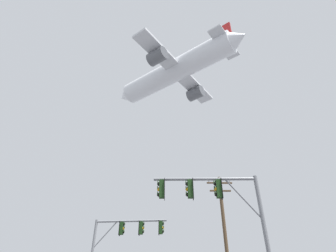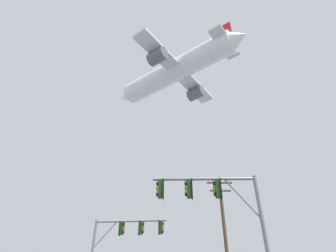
{
  "view_description": "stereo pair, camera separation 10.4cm",
  "coord_description": "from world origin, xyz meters",
  "px_view_note": "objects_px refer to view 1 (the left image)",
  "views": [
    {
      "loc": [
        0.86,
        -5.49,
        1.19
      ],
      "look_at": [
        1.65,
        17.8,
        15.74
      ],
      "focal_mm": 28.03,
      "sensor_mm": 36.0,
      "label": 1
    },
    {
      "loc": [
        0.96,
        -5.49,
        1.19
      ],
      "look_at": [
        1.65,
        17.8,
        15.74
      ],
      "focal_mm": 28.03,
      "sensor_mm": 36.0,
      "label": 2
    }
  ],
  "objects_px": {
    "signal_pole_near": "(218,204)",
    "utility_pole": "(225,231)",
    "signal_pole_far": "(123,237)",
    "airplane": "(175,71)"
  },
  "relations": [
    {
      "from": "signal_pole_far",
      "to": "airplane",
      "type": "bearing_deg",
      "value": 72.97
    },
    {
      "from": "signal_pole_near",
      "to": "airplane",
      "type": "distance_m",
      "value": 42.8
    },
    {
      "from": "signal_pole_near",
      "to": "signal_pole_far",
      "type": "xyz_separation_m",
      "value": [
        -5.57,
        8.41,
        -0.26
      ]
    },
    {
      "from": "signal_pole_near",
      "to": "signal_pole_far",
      "type": "height_order",
      "value": "signal_pole_near"
    },
    {
      "from": "airplane",
      "to": "signal_pole_near",
      "type": "bearing_deg",
      "value": -89.67
    },
    {
      "from": "signal_pole_near",
      "to": "utility_pole",
      "type": "height_order",
      "value": "utility_pole"
    },
    {
      "from": "signal_pole_near",
      "to": "utility_pole",
      "type": "bearing_deg",
      "value": 75.28
    },
    {
      "from": "airplane",
      "to": "signal_pole_far",
      "type": "bearing_deg",
      "value": -107.03
    },
    {
      "from": "signal_pole_far",
      "to": "utility_pole",
      "type": "relative_size",
      "value": 0.61
    },
    {
      "from": "signal_pole_far",
      "to": "utility_pole",
      "type": "distance_m",
      "value": 7.9
    }
  ]
}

